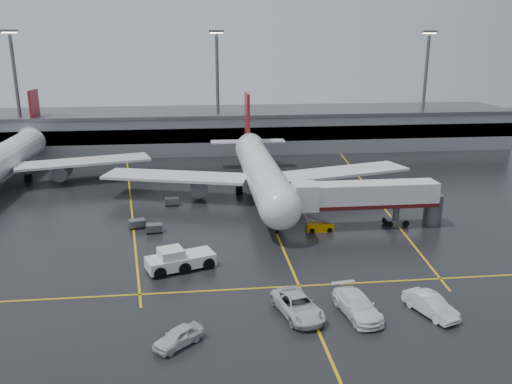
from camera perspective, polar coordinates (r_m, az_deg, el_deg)
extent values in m
plane|color=black|center=(72.58, 1.39, -2.55)|extent=(220.00, 220.00, 0.00)
cube|color=gold|center=(72.58, 1.39, -2.54)|extent=(0.25, 90.00, 0.02)
cube|color=gold|center=(52.51, 4.74, -10.22)|extent=(60.00, 0.25, 0.02)
cube|color=gold|center=(82.13, -13.56, -0.75)|extent=(9.99, 69.35, 0.02)
cube|color=gold|center=(86.01, 12.42, 0.09)|extent=(7.57, 69.64, 0.02)
cube|color=gray|center=(118.05, -1.82, 6.77)|extent=(120.00, 18.00, 8.00)
cube|color=black|center=(109.32, -1.43, 6.28)|extent=(120.00, 0.40, 3.00)
cube|color=#595B60|center=(117.42, -1.84, 8.84)|extent=(122.00, 19.00, 0.60)
cylinder|color=#595B60|center=(116.12, -24.63, 9.41)|extent=(0.70, 0.70, 25.00)
cube|color=#595B60|center=(115.63, -25.39, 15.65)|extent=(3.00, 1.20, 0.50)
cube|color=#FFE5B2|center=(115.63, -25.37, 15.50)|extent=(2.60, 0.90, 0.20)
cylinder|color=#595B60|center=(110.69, -4.22, 10.55)|extent=(0.70, 0.70, 25.00)
cube|color=#595B60|center=(110.17, -4.36, 17.13)|extent=(3.00, 1.20, 0.50)
cube|color=#FFE5B2|center=(110.17, -4.35, 16.98)|extent=(2.60, 0.90, 0.20)
cylinder|color=#595B60|center=(121.20, 17.93, 10.31)|extent=(0.70, 0.70, 25.00)
cube|color=#595B60|center=(120.73, 18.47, 16.30)|extent=(3.00, 1.20, 0.50)
cube|color=#FFE5B2|center=(120.73, 18.45, 16.16)|extent=(2.60, 0.90, 0.20)
cylinder|color=silver|center=(79.01, 0.61, 2.20)|extent=(5.20, 36.00, 5.20)
sphere|color=silver|center=(61.88, 2.69, -1.82)|extent=(5.20, 5.20, 5.20)
cone|color=silver|center=(99.28, -0.90, 5.45)|extent=(4.94, 8.00, 4.94)
cube|color=maroon|center=(99.47, -0.97, 8.33)|extent=(0.50, 5.50, 8.50)
cube|color=silver|center=(99.24, -0.90, 5.56)|extent=(14.00, 3.00, 0.25)
cube|color=silver|center=(80.64, -8.78, 1.71)|extent=(22.80, 11.83, 0.40)
cube|color=silver|center=(83.67, 9.32, 2.21)|extent=(22.80, 11.83, 0.40)
cylinder|color=#595B60|center=(79.96, -6.25, 0.64)|extent=(2.60, 4.50, 2.60)
cylinder|color=#595B60|center=(82.20, 7.11, 1.04)|extent=(2.60, 4.50, 2.60)
cylinder|color=#595B60|center=(65.72, 2.23, -3.67)|extent=(0.56, 0.56, 2.00)
cylinder|color=#595B60|center=(82.40, -1.86, 0.48)|extent=(0.56, 0.56, 2.00)
cylinder|color=#595B60|center=(83.14, 2.54, 0.61)|extent=(0.56, 0.56, 2.00)
cylinder|color=black|center=(65.91, 2.23, -4.12)|extent=(0.40, 1.10, 1.10)
cylinder|color=black|center=(82.52, -1.86, 0.18)|extent=(1.00, 1.40, 1.40)
cylinder|color=black|center=(83.26, 2.54, 0.32)|extent=(1.00, 1.40, 1.40)
cylinder|color=silver|center=(95.77, -26.22, 3.00)|extent=(5.20, 36.00, 5.20)
cone|color=silver|center=(115.27, -22.91, 5.68)|extent=(4.94, 8.00, 4.94)
cube|color=maroon|center=(115.54, -23.04, 8.16)|extent=(0.50, 5.50, 8.50)
cube|color=silver|center=(115.24, -22.92, 5.78)|extent=(14.00, 3.00, 0.25)
cube|color=silver|center=(94.26, -18.31, 3.17)|extent=(22.80, 11.83, 0.40)
cylinder|color=#595B60|center=(94.40, -20.43, 2.12)|extent=(2.60, 4.50, 2.60)
cylinder|color=#595B60|center=(98.20, -23.67, 1.68)|extent=(0.56, 0.56, 2.00)
cylinder|color=black|center=(98.31, -23.64, 1.43)|extent=(1.00, 1.40, 1.40)
cube|color=silver|center=(68.38, 12.13, -0.23)|extent=(18.00, 3.20, 3.00)
cube|color=#4D100F|center=(68.75, 12.06, -1.27)|extent=(18.00, 3.30, 0.50)
cube|color=silver|center=(66.25, 5.39, -0.47)|extent=(3.00, 3.40, 3.30)
cylinder|color=#595B60|center=(70.59, 15.07, -2.38)|extent=(0.80, 0.80, 3.00)
cube|color=#595B60|center=(70.92, 15.01, -3.19)|extent=(2.60, 1.60, 0.90)
cylinder|color=#595B60|center=(72.40, 18.79, -1.82)|extent=(2.40, 2.40, 4.00)
cylinder|color=black|center=(70.53, 14.18, -3.23)|extent=(0.90, 1.80, 0.90)
cylinder|color=black|center=(71.32, 15.83, -3.14)|extent=(0.90, 1.80, 0.90)
cube|color=silver|center=(56.25, -8.25, -7.45)|extent=(7.66, 5.03, 1.22)
cube|color=silver|center=(55.59, -9.29, -6.65)|extent=(3.11, 3.11, 1.02)
cube|color=black|center=(55.59, -9.29, -6.65)|extent=(2.80, 2.80, 0.92)
cylinder|color=black|center=(55.75, -10.84, -8.21)|extent=(2.25, 3.32, 1.32)
cylinder|color=black|center=(56.39, -8.23, -7.78)|extent=(2.25, 3.32, 1.32)
cylinder|color=black|center=(57.15, -5.69, -7.35)|extent=(2.25, 3.32, 1.32)
cube|color=#C47D00|center=(67.06, 6.99, -3.80)|extent=(3.42, 1.46, 1.04)
cube|color=#595B60|center=(66.73, 7.01, -3.00)|extent=(3.29, 0.89, 1.18)
cylinder|color=black|center=(66.91, 6.03, -4.03)|extent=(0.68, 1.61, 0.66)
cylinder|color=black|center=(67.40, 7.92, -3.95)|extent=(0.68, 1.61, 0.66)
imported|color=silver|center=(47.09, 4.59, -12.29)|extent=(4.49, 7.02, 1.80)
imported|color=white|center=(47.80, 11.01, -12.05)|extent=(3.62, 6.79, 1.87)
imported|color=silver|center=(49.57, 18.56, -11.62)|extent=(3.64, 5.74, 1.79)
imported|color=silver|center=(43.34, -8.50, -15.39)|extent=(4.43, 4.21, 1.49)
cube|color=#595B60|center=(67.16, -11.07, -3.84)|extent=(2.11, 1.48, 0.90)
cylinder|color=black|center=(66.85, -11.73, -4.40)|extent=(0.40, 0.20, 0.40)
cylinder|color=black|center=(66.86, -10.35, -4.32)|extent=(0.40, 0.20, 0.40)
cylinder|color=black|center=(67.79, -11.74, -4.11)|extent=(0.40, 0.20, 0.40)
cylinder|color=black|center=(67.80, -10.38, -4.03)|extent=(0.40, 0.20, 0.40)
cube|color=#595B60|center=(69.22, -12.88, -3.34)|extent=(2.30, 1.86, 0.90)
cylinder|color=black|center=(68.77, -13.42, -3.93)|extent=(0.40, 0.20, 0.40)
cylinder|color=black|center=(69.06, -12.12, -3.75)|extent=(0.40, 0.20, 0.40)
cylinder|color=black|center=(69.70, -13.59, -3.66)|extent=(0.40, 0.20, 0.40)
cylinder|color=black|center=(69.98, -12.31, -3.50)|extent=(0.40, 0.20, 0.40)
cube|color=#595B60|center=(77.66, -9.18, -0.99)|extent=(2.06, 1.39, 0.90)
cylinder|color=black|center=(77.33, -9.76, -1.45)|extent=(0.40, 0.20, 0.40)
cylinder|color=black|center=(77.32, -8.57, -1.40)|extent=(0.40, 0.20, 0.40)
cylinder|color=black|center=(78.29, -9.76, -1.23)|extent=(0.40, 0.20, 0.40)
cylinder|color=black|center=(78.28, -8.59, -1.18)|extent=(0.40, 0.20, 0.40)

